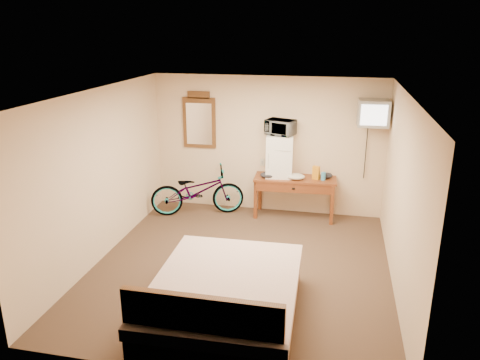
{
  "coord_description": "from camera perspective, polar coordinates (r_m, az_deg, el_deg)",
  "views": [
    {
      "loc": [
        1.24,
        -5.93,
        3.31
      ],
      "look_at": [
        -0.18,
        0.75,
        1.07
      ],
      "focal_mm": 35.0,
      "sensor_mm": 36.0,
      "label": 1
    }
  ],
  "objects": [
    {
      "name": "room",
      "position": [
        6.4,
        0.17,
        -0.59
      ],
      "size": [
        4.6,
        4.64,
        2.5
      ],
      "color": "brown",
      "rests_on": "ground"
    },
    {
      "name": "blue_cup",
      "position": [
        8.31,
        10.12,
        0.46
      ],
      "size": [
        0.08,
        0.08,
        0.14
      ],
      "primitive_type": "cylinder",
      "color": "#3C96CD",
      "rests_on": "desk"
    },
    {
      "name": "bed",
      "position": [
        5.6,
        -1.96,
        -14.49
      ],
      "size": [
        1.7,
        2.23,
        0.9
      ],
      "color": "brown",
      "rests_on": "floor"
    },
    {
      "name": "crt_television",
      "position": [
        8.09,
        15.94,
        7.87
      ],
      "size": [
        0.52,
        0.6,
        0.44
      ],
      "color": "black",
      "rests_on": "room"
    },
    {
      "name": "cloth_dark_a",
      "position": [
        8.32,
        3.42,
        0.6
      ],
      "size": [
        0.27,
        0.21,
        0.1
      ],
      "primitive_type": "ellipsoid",
      "color": "black",
      "rests_on": "desk"
    },
    {
      "name": "cloth_cream",
      "position": [
        8.28,
        6.79,
        0.43
      ],
      "size": [
        0.33,
        0.25,
        0.1
      ],
      "primitive_type": "ellipsoid",
      "color": "beige",
      "rests_on": "desk"
    },
    {
      "name": "microwave",
      "position": [
        8.23,
        4.94,
        6.42
      ],
      "size": [
        0.57,
        0.48,
        0.27
      ],
      "primitive_type": "imported",
      "rotation": [
        0.0,
        0.0,
        -0.35
      ],
      "color": "white",
      "rests_on": "mini_fridge"
    },
    {
      "name": "wall_mirror",
      "position": [
        8.74,
        -4.98,
        7.21
      ],
      "size": [
        0.62,
        0.04,
        1.05
      ],
      "color": "brown",
      "rests_on": "room"
    },
    {
      "name": "mini_fridge",
      "position": [
        8.35,
        4.85,
        2.97
      ],
      "size": [
        0.5,
        0.48,
        0.76
      ],
      "color": "white",
      "rests_on": "desk"
    },
    {
      "name": "cloth_dark_b",
      "position": [
        8.43,
        10.51,
        0.54
      ],
      "size": [
        0.22,
        0.18,
        0.1
      ],
      "primitive_type": "ellipsoid",
      "color": "black",
      "rests_on": "desk"
    },
    {
      "name": "bicycle",
      "position": [
        8.6,
        -5.21,
        -1.33
      ],
      "size": [
        1.8,
        1.13,
        0.89
      ],
      "primitive_type": "imported",
      "rotation": [
        0.0,
        0.0,
        1.91
      ],
      "color": "black",
      "rests_on": "floor"
    },
    {
      "name": "desk",
      "position": [
        8.4,
        6.7,
        -0.5
      ],
      "size": [
        1.47,
        0.62,
        0.75
      ],
      "color": "brown",
      "rests_on": "floor"
    },
    {
      "name": "snack_bag",
      "position": [
        8.32,
        9.25,
        0.88
      ],
      "size": [
        0.14,
        0.1,
        0.24
      ],
      "primitive_type": "cube",
      "rotation": [
        0.0,
        0.0,
        -0.33
      ],
      "color": "orange",
      "rests_on": "desk"
    }
  ]
}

